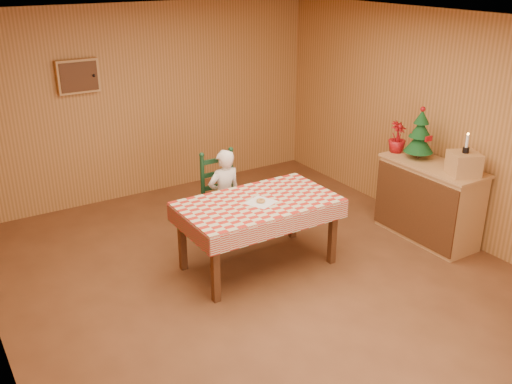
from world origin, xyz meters
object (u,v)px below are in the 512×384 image
Objects in this scene: seated_child at (225,196)px; storage_bin at (396,205)px; dining_table at (258,208)px; ladder_chair at (222,199)px; shelf_unit at (429,201)px; christmas_tree at (420,135)px; crate at (464,164)px.

seated_child reaches higher than storage_bin.
dining_table is 0.74m from seated_child.
ladder_chair is (0.00, 0.79, -0.18)m from dining_table.
seated_child reaches higher than ladder_chair.
dining_table is at bearing 166.78° from shelf_unit.
christmas_tree is at bearing -6.48° from dining_table.
christmas_tree is at bearing -100.49° from storage_bin.
crate is 0.48× the size of christmas_tree.
storage_bin is (0.06, 0.55, -0.26)m from shelf_unit.
crate reaches higher than ladder_chair.
crate is at bearing 142.09° from seated_child.
shelf_unit reaches higher than dining_table.
storage_bin is (0.06, 0.95, -0.85)m from crate.
christmas_tree is at bearing -26.24° from ladder_chair.
christmas_tree reaches higher than seated_child.
ladder_chair is 1.74× the size of christmas_tree.
shelf_unit reaches higher than storage_bin.
shelf_unit is at bearing 91.23° from crate.
ladder_chair is at bearing 90.00° from dining_table.
dining_table is 1.47× the size of seated_child.
shelf_unit is 0.71m from crate.
seated_child is at bearing 155.04° from christmas_tree.
ladder_chair is at bearing 161.37° from storage_bin.
shelf_unit is at bearing -31.63° from ladder_chair.
christmas_tree reaches higher than ladder_chair.
ladder_chair reaches higher than dining_table.
ladder_chair is 2.65× the size of storage_bin.
ladder_chair reaches higher than storage_bin.
ladder_chair is 2.72m from crate.
ladder_chair is 0.96× the size of seated_child.
storage_bin is at bearing 86.62° from crate.
dining_table is 4.06× the size of storage_bin.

